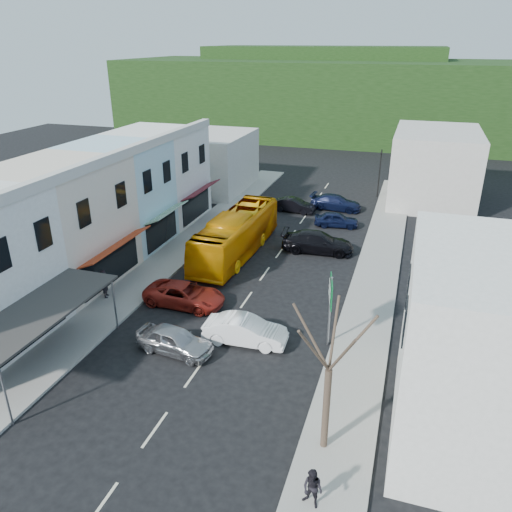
{
  "coord_description": "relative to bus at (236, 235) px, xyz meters",
  "views": [
    {
      "loc": [
        9.09,
        -22.3,
        15.18
      ],
      "look_at": [
        0.0,
        6.0,
        2.2
      ],
      "focal_mm": 35.0,
      "sensor_mm": 36.0,
      "label": 1
    }
  ],
  "objects": [
    {
      "name": "ground",
      "position": [
        3.06,
        -10.65,
        -1.55
      ],
      "size": [
        120.0,
        120.0,
        0.0
      ],
      "primitive_type": "plane",
      "color": "black",
      "rests_on": "ground"
    },
    {
      "name": "sidewalk_left",
      "position": [
        -4.44,
        -0.65,
        -1.48
      ],
      "size": [
        3.0,
        52.0,
        0.15
      ],
      "primitive_type": "cube",
      "color": "gray",
      "rests_on": "ground"
    },
    {
      "name": "sidewalk_right",
      "position": [
        10.56,
        -0.65,
        -1.48
      ],
      "size": [
        3.0,
        52.0,
        0.15
      ],
      "primitive_type": "cube",
      "color": "gray",
      "rests_on": "ground"
    },
    {
      "name": "shopfront_row",
      "position": [
        -9.44,
        -5.65,
        2.45
      ],
      "size": [
        8.25,
        30.0,
        8.0
      ],
      "color": "silver",
      "rests_on": "ground"
    },
    {
      "name": "right_building",
      "position": [
        16.56,
        -14.65,
        2.45
      ],
      "size": [
        8.0,
        9.0,
        8.0
      ],
      "primitive_type": "cube",
      "color": "silver",
      "rests_on": "ground"
    },
    {
      "name": "distant_block_left",
      "position": [
        -8.94,
        16.35,
        1.45
      ],
      "size": [
        8.0,
        10.0,
        6.0
      ],
      "primitive_type": "cube",
      "color": "#B7B2A8",
      "rests_on": "ground"
    },
    {
      "name": "distant_block_right",
      "position": [
        14.06,
        19.35,
        1.95
      ],
      "size": [
        8.0,
        12.0,
        7.0
      ],
      "primitive_type": "cube",
      "color": "#B7B2A8",
      "rests_on": "ground"
    },
    {
      "name": "hillside",
      "position": [
        1.6,
        54.44,
        5.18
      ],
      "size": [
        80.0,
        26.0,
        14.0
      ],
      "color": "black",
      "rests_on": "ground"
    },
    {
      "name": "bus",
      "position": [
        0.0,
        0.0,
        0.0
      ],
      "size": [
        2.88,
        11.68,
        3.1
      ],
      "primitive_type": "imported",
      "rotation": [
        0.0,
        0.0,
        -0.03
      ],
      "color": "orange",
      "rests_on": "ground"
    },
    {
      "name": "car_silver",
      "position": [
        1.33,
        -13.2,
        -0.85
      ],
      "size": [
        4.59,
        2.33,
        1.4
      ],
      "primitive_type": "imported",
      "rotation": [
        0.0,
        0.0,
        1.45
      ],
      "color": "#A3A3A8",
      "rests_on": "ground"
    },
    {
      "name": "car_white",
      "position": [
        4.56,
        -11.23,
        -0.85
      ],
      "size": [
        4.48,
        2.01,
        1.4
      ],
      "primitive_type": "imported",
      "rotation": [
        0.0,
        0.0,
        1.62
      ],
      "color": "white",
      "rests_on": "ground"
    },
    {
      "name": "car_red",
      "position": [
        -0.36,
        -8.4,
        -0.85
      ],
      "size": [
        4.65,
        2.02,
        1.4
      ],
      "primitive_type": "imported",
      "rotation": [
        0.0,
        0.0,
        1.54
      ],
      "color": "maroon",
      "rests_on": "ground"
    },
    {
      "name": "car_black_near",
      "position": [
        5.78,
        2.41,
        -0.85
      ],
      "size": [
        4.64,
        2.2,
        1.4
      ],
      "primitive_type": "imported",
      "rotation": [
        0.0,
        0.0,
        1.65
      ],
      "color": "black",
      "rests_on": "ground"
    },
    {
      "name": "car_navy_mid",
      "position": [
        6.25,
        8.48,
        -0.85
      ],
      "size": [
        4.6,
        2.37,
        1.4
      ],
      "primitive_type": "imported",
      "rotation": [
        0.0,
        0.0,
        1.71
      ],
      "color": "black",
      "rests_on": "ground"
    },
    {
      "name": "car_black_far",
      "position": [
        1.74,
        11.3,
        -0.85
      ],
      "size": [
        4.56,
        2.24,
        1.4
      ],
      "primitive_type": "imported",
      "rotation": [
        0.0,
        0.0,
        1.47
      ],
      "color": "black",
      "rests_on": "ground"
    },
    {
      "name": "car_navy_far",
      "position": [
        5.41,
        13.23,
        -0.85
      ],
      "size": [
        4.63,
        2.17,
        1.4
      ],
      "primitive_type": "imported",
      "rotation": [
        0.0,
        0.0,
        1.5
      ],
      "color": "black",
      "rests_on": "ground"
    },
    {
      "name": "pedestrian_left",
      "position": [
        -5.44,
        -9.21,
        -0.55
      ],
      "size": [
        0.61,
        0.71,
        1.7
      ],
      "primitive_type": "imported",
      "rotation": [
        0.0,
        0.0,
        1.98
      ],
      "color": "black",
      "rests_on": "sidewalk_left"
    },
    {
      "name": "pedestrian_right",
      "position": [
        10.17,
        -20.41,
        -0.55
      ],
      "size": [
        0.81,
        0.65,
        1.7
      ],
      "primitive_type": "imported",
      "rotation": [
        0.0,
        0.0,
        -0.34
      ],
      "color": "black",
      "rests_on": "sidewalk_right"
    },
    {
      "name": "direction_sign",
      "position": [
        8.86,
        -10.06,
        0.47
      ],
      "size": [
        0.95,
        1.9,
        4.04
      ],
      "primitive_type": null,
      "rotation": [
        0.0,
        0.0,
        0.21
      ],
      "color": "#055925",
      "rests_on": "ground"
    },
    {
      "name": "street_tree",
      "position": [
        10.05,
        -17.49,
        2.27
      ],
      "size": [
        2.74,
        2.74,
        7.63
      ],
      "primitive_type": null,
      "rotation": [
        0.0,
        0.0,
        0.07
      ],
      "color": "#372A21",
      "rests_on": "ground"
    },
    {
      "name": "traffic_signal",
      "position": [
        8.86,
        18.7,
        0.93
      ],
      "size": [
        0.79,
        1.14,
        4.97
      ],
      "primitive_type": null,
      "rotation": [
        0.0,
        0.0,
        3.29
      ],
      "color": "black",
      "rests_on": "ground"
    }
  ]
}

